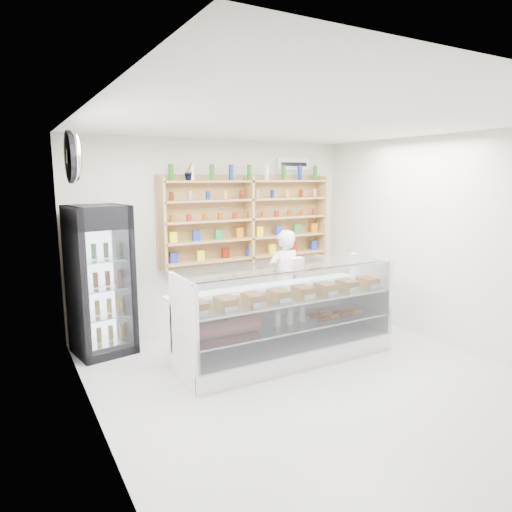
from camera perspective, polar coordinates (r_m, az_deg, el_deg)
room at (r=4.93m, az=7.11°, el=-0.13°), size 5.00×5.00×5.00m
display_counter at (r=5.75m, az=3.84°, el=-9.59°), size 2.74×0.82×1.19m
shop_worker at (r=6.74m, az=3.51°, el=-3.02°), size 0.55×0.36×1.49m
drinks_cooler at (r=6.11m, az=-18.89°, el=-2.89°), size 0.79×0.77×1.90m
wall_shelving at (r=7.13m, az=-0.83°, el=4.62°), size 2.84×0.28×1.33m
potted_plant at (r=6.69m, az=-8.36°, el=10.42°), size 0.16×0.14×0.26m
security_mirror at (r=5.15m, az=-21.74°, el=11.42°), size 0.15×0.50×0.50m
wall_sign at (r=7.68m, az=4.70°, el=11.36°), size 0.62×0.03×0.20m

